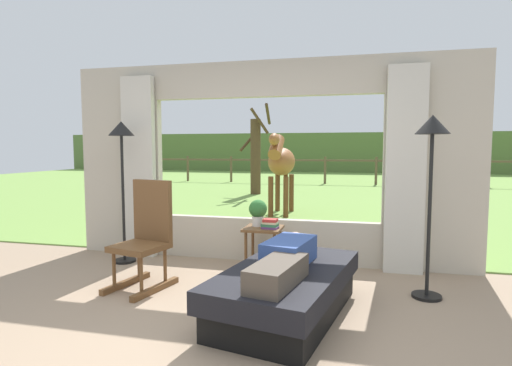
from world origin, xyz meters
TOP-DOWN VIEW (x-y plane):
  - ground_plane at (0.00, 0.00)m, footprint 12.00×12.00m
  - back_wall_with_window at (0.00, 2.26)m, footprint 5.20×0.12m
  - curtain_panel_left at (-1.69, 2.12)m, footprint 0.44×0.10m
  - curtain_panel_right at (1.69, 2.12)m, footprint 0.44×0.10m
  - outdoor_pasture_lawn at (0.00, 13.16)m, footprint 36.00×21.68m
  - distant_hill_ridge at (0.00, 23.00)m, footprint 36.00×2.00m
  - recliner_sofa at (0.56, 0.60)m, footprint 1.23×1.85m
  - reclining_person at (0.56, 0.55)m, footprint 0.45×1.43m
  - rocking_chair at (-1.00, 1.01)m, footprint 0.60×0.77m
  - side_table at (0.08, 1.84)m, footprint 0.44×0.44m
  - potted_plant at (-0.00, 1.90)m, footprint 0.22×0.22m
  - book_stack at (0.17, 1.78)m, footprint 0.20×0.16m
  - floor_lamp_left at (-1.73, 1.77)m, footprint 0.32×0.32m
  - floor_lamp_right at (1.83, 1.33)m, footprint 0.32×0.32m
  - horse at (-0.41, 5.82)m, footprint 0.57×1.81m
  - pasture_tree at (-1.87, 9.61)m, footprint 1.01×1.04m
  - pasture_fence_line at (0.00, 13.93)m, footprint 16.10×0.10m

SIDE VIEW (x-z plane):
  - ground_plane at x=0.00m, z-range 0.00..0.00m
  - outdoor_pasture_lawn at x=0.00m, z-range 0.00..0.02m
  - recliner_sofa at x=0.56m, z-range 0.01..0.43m
  - side_table at x=0.08m, z-range 0.17..0.69m
  - reclining_person at x=0.56m, z-range 0.41..0.63m
  - rocking_chair at x=-1.00m, z-range -0.01..1.11m
  - book_stack at x=0.17m, z-range 0.52..0.63m
  - potted_plant at x=0.00m, z-range 0.54..0.86m
  - pasture_fence_line at x=0.00m, z-range 0.19..1.29m
  - horse at x=-0.41m, z-range 0.29..2.02m
  - curtain_panel_left at x=-1.69m, z-range 0.00..2.40m
  - curtain_panel_right at x=1.69m, z-range 0.00..2.40m
  - distant_hill_ridge at x=0.00m, z-range 0.00..2.40m
  - back_wall_with_window at x=0.00m, z-range -0.03..2.52m
  - pasture_tree at x=-1.87m, z-range -0.11..2.68m
  - floor_lamp_right at x=1.83m, z-range 0.54..2.31m
  - floor_lamp_left at x=-1.73m, z-range 0.55..2.34m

